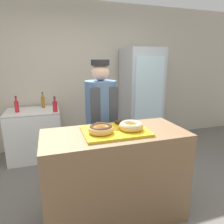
{
  "coord_description": "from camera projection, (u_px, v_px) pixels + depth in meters",
  "views": [
    {
      "loc": [
        -0.59,
        -1.75,
        1.64
      ],
      "look_at": [
        0.0,
        0.1,
        1.14
      ],
      "focal_mm": 32.0,
      "sensor_mm": 36.0,
      "label": 1
    }
  ],
  "objects": [
    {
      "name": "baker_person",
      "position": [
        101.0,
        122.0,
        2.61
      ],
      "size": [
        0.4,
        0.4,
        1.66
      ],
      "color": "#4C4C51",
      "rests_on": "ground_plane"
    },
    {
      "name": "brownie_back_right",
      "position": [
        119.0,
        122.0,
        2.14
      ],
      "size": [
        0.08,
        0.08,
        0.03
      ],
      "color": "#382111",
      "rests_on": "serving_tray"
    },
    {
      "name": "serving_tray",
      "position": [
        115.0,
        131.0,
        1.96
      ],
      "size": [
        0.63,
        0.46,
        0.02
      ],
      "color": "yellow",
      "rests_on": "display_counter"
    },
    {
      "name": "donut_chocolate_glaze",
      "position": [
        101.0,
        129.0,
        1.86
      ],
      "size": [
        0.24,
        0.24,
        0.07
      ],
      "color": "tan",
      "rests_on": "serving_tray"
    },
    {
      "name": "wall_back",
      "position": [
        80.0,
        77.0,
        3.83
      ],
      "size": [
        8.0,
        0.06,
        2.7
      ],
      "color": "#BCB29E",
      "rests_on": "ground_plane"
    },
    {
      "name": "donut_light_glaze",
      "position": [
        131.0,
        126.0,
        1.95
      ],
      "size": [
        0.24,
        0.24,
        0.07
      ],
      "color": "tan",
      "rests_on": "serving_tray"
    },
    {
      "name": "beverage_fridge",
      "position": [
        141.0,
        98.0,
        3.88
      ],
      "size": [
        0.66,
        0.7,
        1.88
      ],
      "color": "#ADB2B7",
      "rests_on": "ground_plane"
    },
    {
      "name": "bottle_red_b",
      "position": [
        55.0,
        106.0,
        3.22
      ],
      "size": [
        0.08,
        0.08,
        0.25
      ],
      "color": "red",
      "rests_on": "chest_freezer"
    },
    {
      "name": "chest_freezer",
      "position": [
        35.0,
        134.0,
        3.43
      ],
      "size": [
        0.85,
        0.64,
        0.84
      ],
      "color": "white",
      "rests_on": "ground_plane"
    },
    {
      "name": "bottle_amber",
      "position": [
        43.0,
        102.0,
        3.49
      ],
      "size": [
        0.06,
        0.06,
        0.28
      ],
      "color": "#99661E",
      "rests_on": "chest_freezer"
    },
    {
      "name": "bottle_red",
      "position": [
        17.0,
        106.0,
        3.18
      ],
      "size": [
        0.07,
        0.07,
        0.26
      ],
      "color": "red",
      "rests_on": "chest_freezer"
    },
    {
      "name": "ground_plane",
      "position": [
        115.0,
        215.0,
        2.2
      ],
      "size": [
        14.0,
        14.0,
        0.0
      ],
      "primitive_type": "plane",
      "color": "#66605B"
    },
    {
      "name": "display_counter",
      "position": [
        115.0,
        176.0,
        2.08
      ],
      "size": [
        1.42,
        0.64,
        0.96
      ],
      "color": "brown",
      "rests_on": "ground_plane"
    },
    {
      "name": "brownie_back_left",
      "position": [
        101.0,
        124.0,
        2.08
      ],
      "size": [
        0.08,
        0.08,
        0.03
      ],
      "color": "#382111",
      "rests_on": "serving_tray"
    }
  ]
}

